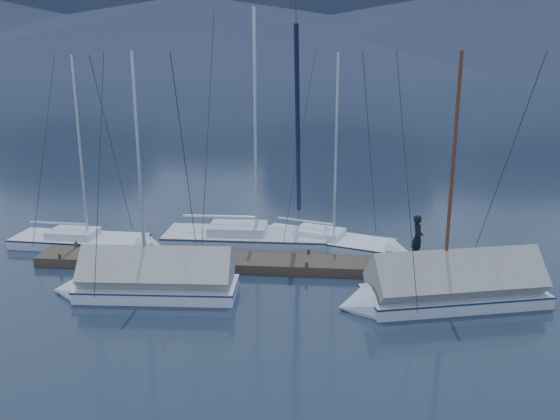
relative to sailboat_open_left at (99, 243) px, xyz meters
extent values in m
plane|color=black|center=(7.52, -3.71, -0.15)|extent=(1000.00, 1000.00, 0.00)
cone|color=#192133|center=(-52.48, 236.29, 14.85)|extent=(416.00, 416.00, 30.00)
cone|color=#192133|center=(67.52, 241.29, 15.85)|extent=(390.00, 390.00, 32.00)
cube|color=#382D23|center=(7.52, -1.71, 0.02)|extent=(18.00, 1.50, 0.34)
cube|color=black|center=(1.52, -1.71, -0.20)|extent=(3.00, 1.30, 0.30)
cube|color=black|center=(7.52, -1.71, -0.20)|extent=(3.00, 1.30, 0.30)
cube|color=black|center=(13.52, -1.71, -0.20)|extent=(3.00, 1.30, 0.30)
cylinder|color=#382D23|center=(-0.48, -1.01, 0.20)|extent=(0.12, 0.12, 0.35)
cylinder|color=#382D23|center=(-0.48, -2.41, 0.20)|extent=(0.12, 0.12, 0.35)
cylinder|color=#382D23|center=(2.52, -1.01, 0.20)|extent=(0.12, 0.12, 0.35)
cylinder|color=#382D23|center=(2.52, -2.41, 0.20)|extent=(0.12, 0.12, 0.35)
cylinder|color=#382D23|center=(5.52, -1.01, 0.20)|extent=(0.12, 0.12, 0.35)
cylinder|color=#382D23|center=(5.52, -2.41, 0.20)|extent=(0.12, 0.12, 0.35)
cylinder|color=#382D23|center=(8.52, -1.01, 0.20)|extent=(0.12, 0.12, 0.35)
cylinder|color=#382D23|center=(8.52, -2.41, 0.20)|extent=(0.12, 0.12, 0.35)
cylinder|color=#382D23|center=(11.52, -1.01, 0.20)|extent=(0.12, 0.12, 0.35)
cylinder|color=#382D23|center=(11.52, -2.41, 0.20)|extent=(0.12, 0.12, 0.35)
cylinder|color=#382D23|center=(14.52, -1.01, 0.20)|extent=(0.12, 0.12, 0.35)
cylinder|color=#382D23|center=(14.52, -2.41, 0.20)|extent=(0.12, 0.12, 0.35)
cube|color=silver|center=(-0.79, 0.04, -0.04)|extent=(5.44, 2.07, 0.59)
cube|color=silver|center=(-0.79, 0.04, -0.31)|extent=(4.59, 1.23, 0.27)
cube|color=#151941|center=(-0.79, 0.04, 0.21)|extent=(5.49, 2.09, 0.05)
cone|color=silver|center=(2.28, -0.12, -0.04)|extent=(1.07, 1.76, 1.71)
cube|color=silver|center=(-1.06, 0.06, 0.39)|extent=(1.94, 1.35, 0.27)
cylinder|color=#B2B7BF|center=(-0.44, 0.02, 3.82)|extent=(0.11, 0.11, 7.13)
cylinder|color=#B2B7BF|center=(-1.68, 0.09, 0.79)|extent=(2.41, 0.21, 0.08)
cylinder|color=#26262B|center=(0.90, -0.05, 3.82)|extent=(0.17, 2.69, 7.14)
cube|color=silver|center=(5.87, 0.94, -0.01)|extent=(6.59, 2.24, 0.72)
cube|color=silver|center=(5.87, 0.94, -0.34)|extent=(5.60, 1.25, 0.33)
cube|color=navy|center=(5.87, 0.94, 0.29)|extent=(6.66, 2.26, 0.07)
cone|color=silver|center=(9.65, 0.97, -0.01)|extent=(1.22, 2.11, 2.10)
cube|color=silver|center=(5.54, 0.94, 0.51)|extent=(2.31, 1.55, 0.33)
cylinder|color=#B2B7BF|center=(6.31, 0.94, 4.73)|extent=(0.13, 0.13, 8.76)
cylinder|color=#B2B7BF|center=(4.77, 0.93, 1.00)|extent=(2.96, 0.12, 0.10)
cylinder|color=#26262B|center=(7.95, 0.95, 4.73)|extent=(0.05, 3.31, 8.77)
cube|color=silver|center=(9.11, 0.98, -0.04)|extent=(5.70, 3.51, 0.60)
cube|color=silver|center=(9.11, 0.98, -0.31)|extent=(4.66, 2.47, 0.27)
cube|color=#152941|center=(9.11, 0.98, 0.22)|extent=(5.76, 3.55, 0.05)
cone|color=silver|center=(12.04, -0.06, -0.04)|extent=(1.51, 1.96, 1.73)
cube|color=silver|center=(8.85, 1.07, 0.40)|extent=(2.21, 1.82, 0.27)
cylinder|color=#B2B7BF|center=(9.45, 0.86, 3.87)|extent=(0.11, 0.11, 7.21)
cylinder|color=#B2B7BF|center=(8.26, 1.28, 0.80)|extent=(2.32, 0.89, 0.08)
cylinder|color=#26262B|center=(10.72, 0.41, 3.87)|extent=(0.93, 2.58, 7.22)
cube|color=silver|center=(13.25, -4.20, -0.04)|extent=(5.96, 3.38, 0.60)
cube|color=silver|center=(13.25, -4.20, -0.31)|extent=(4.92, 2.29, 0.27)
cube|color=#162943|center=(13.25, -4.20, 0.22)|extent=(6.02, 3.42, 0.05)
cone|color=silver|center=(10.13, -5.03, -0.04)|extent=(1.46, 2.11, 1.92)
cylinder|color=#592819|center=(12.90, -4.29, 3.90)|extent=(0.11, 0.11, 7.28)
cylinder|color=#592819|center=(14.13, -3.97, 0.81)|extent=(2.47, 0.73, 0.08)
cylinder|color=#26262B|center=(11.54, -4.66, 3.90)|extent=(0.75, 2.75, 7.29)
cube|color=gray|center=(13.25, -4.20, 0.63)|extent=(5.70, 3.34, 2.04)
cube|color=white|center=(3.81, -4.50, -0.04)|extent=(5.17, 2.06, 0.60)
cube|color=white|center=(3.81, -4.50, -0.31)|extent=(4.37, 1.20, 0.27)
cube|color=navy|center=(3.81, -4.50, 0.22)|extent=(5.22, 2.08, 0.05)
cone|color=white|center=(0.86, -4.64, -0.04)|extent=(1.08, 1.79, 1.74)
cylinder|color=#B2B7BF|center=(3.45, -4.52, 3.90)|extent=(0.11, 0.11, 7.26)
cylinder|color=#B2B7BF|center=(4.72, -4.46, 0.81)|extent=(2.29, 0.19, 0.08)
cylinder|color=#26262B|center=(2.18, -4.58, 3.90)|extent=(0.14, 2.56, 7.27)
cube|color=#A0A096|center=(3.81, -4.50, 0.63)|extent=(4.91, 2.08, 1.85)
imported|color=black|center=(12.44, -1.26, 1.03)|extent=(0.43, 0.63, 1.67)
camera|label=1|loc=(9.45, -21.90, 7.55)|focal=38.00mm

